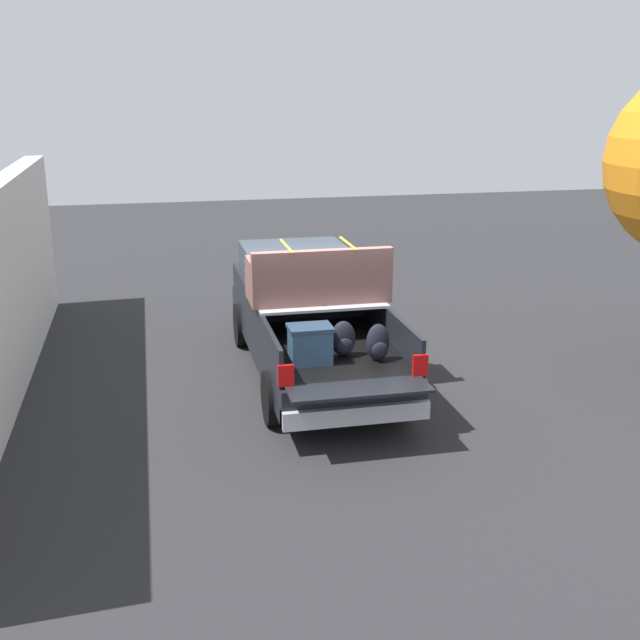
% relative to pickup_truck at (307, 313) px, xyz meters
% --- Properties ---
extents(ground_plane, '(40.00, 40.00, 0.00)m').
position_rel_pickup_truck_xyz_m(ground_plane, '(-0.34, -0.00, -0.95)').
color(ground_plane, '#262628').
extents(pickup_truck, '(6.05, 2.08, 2.23)m').
position_rel_pickup_truck_xyz_m(pickup_truck, '(0.00, 0.00, 0.00)').
color(pickup_truck, black).
rests_on(pickup_truck, ground_plane).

